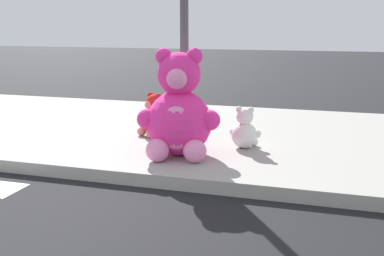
# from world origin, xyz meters

# --- Properties ---
(sidewalk) EXTENTS (28.00, 4.40, 0.15)m
(sidewalk) POSITION_xyz_m (0.00, 5.20, 0.07)
(sidewalk) COLOR #9E9B93
(sidewalk) RESTS_ON ground_plane
(sign_pole) EXTENTS (0.56, 0.11, 3.20)m
(sign_pole) POSITION_xyz_m (1.00, 4.40, 1.85)
(sign_pole) COLOR #4C4C51
(sign_pole) RESTS_ON sidewalk
(plush_pink_large) EXTENTS (0.98, 0.91, 1.29)m
(plush_pink_large) POSITION_xyz_m (1.12, 3.81, 0.67)
(plush_pink_large) COLOR #F22D93
(plush_pink_large) RESTS_ON sidewalk
(plush_red) EXTENTS (0.43, 0.44, 0.62)m
(plush_red) POSITION_xyz_m (0.44, 4.69, 0.40)
(plush_red) COLOR red
(plush_red) RESTS_ON sidewalk
(plush_lavender) EXTENTS (0.34, 0.36, 0.48)m
(plush_lavender) POSITION_xyz_m (0.79, 5.01, 0.34)
(plush_lavender) COLOR #B28CD8
(plush_lavender) RESTS_ON sidewalk
(plush_white) EXTENTS (0.42, 0.37, 0.54)m
(plush_white) POSITION_xyz_m (1.82, 4.40, 0.37)
(plush_white) COLOR white
(plush_white) RESTS_ON sidewalk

